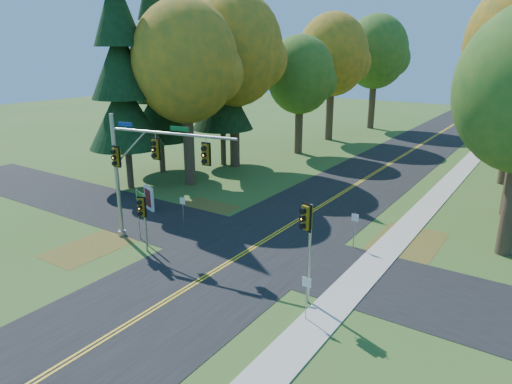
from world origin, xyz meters
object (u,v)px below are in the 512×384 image
Objects in this scene: east_signal_pole at (307,229)px; info_kiosk at (149,198)px; route_sign_cluster at (141,207)px; traffic_mast at (143,163)px.

info_kiosk is at bearing 179.87° from east_signal_pole.
info_kiosk is at bearing 153.33° from route_sign_cluster.
traffic_mast is 4.69× the size of info_kiosk.
east_signal_pole is 2.75× the size of info_kiosk.
info_kiosk is (-3.71, 3.97, -1.28)m from route_sign_cluster.
info_kiosk is at bearing 126.73° from traffic_mast.
traffic_mast is 2.49m from route_sign_cluster.
traffic_mast is at bearing -24.14° from info_kiosk.
east_signal_pole reaches higher than info_kiosk.
route_sign_cluster is at bearing -166.09° from east_signal_pole.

